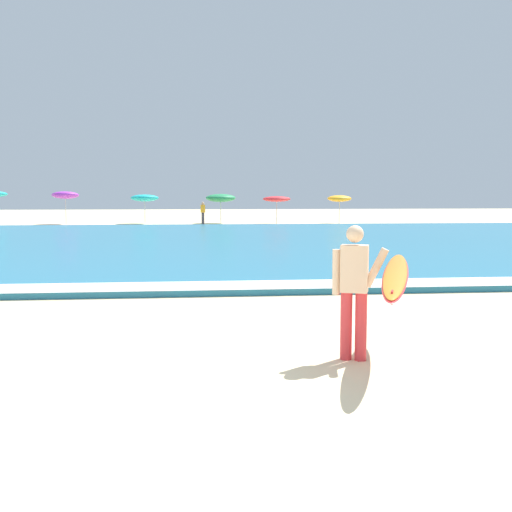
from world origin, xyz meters
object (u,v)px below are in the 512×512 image
surfer_with_board (375,281)px  beach_umbrella_5 (339,199)px  beach_umbrella_1 (65,195)px  beach_umbrella_4 (277,199)px  beach_umbrella_3 (221,198)px  beachgoer_near_row_left (203,212)px  beach_umbrella_2 (145,198)px

surfer_with_board → beach_umbrella_5: bearing=77.2°
beach_umbrella_1 → beach_umbrella_4: (14.91, -1.03, -0.28)m
beach_umbrella_3 → beach_umbrella_1: bearing=-179.3°
beach_umbrella_1 → beach_umbrella_5: (19.49, -0.95, -0.25)m
beach_umbrella_5 → beachgoer_near_row_left: size_ratio=1.30×
beach_umbrella_3 → beach_umbrella_5: 8.60m
surfer_with_board → beach_umbrella_3: 37.37m
beach_umbrella_5 → beach_umbrella_3: bearing=172.8°
beach_umbrella_1 → beachgoer_near_row_left: size_ratio=1.50×
surfer_with_board → beach_umbrella_3: bearing=90.4°
beach_umbrella_2 → beach_umbrella_3: 5.45m
surfer_with_board → beachgoer_near_row_left: surfer_with_board is taller
surfer_with_board → beachgoer_near_row_left: 35.68m
beach_umbrella_4 → beachgoer_near_row_left: beach_umbrella_4 is taller
beach_umbrella_2 → beach_umbrella_4: (9.39, -1.18, -0.07)m
surfer_with_board → beach_umbrella_1: size_ratio=1.16×
beach_umbrella_1 → beach_umbrella_4: beach_umbrella_1 is taller
beach_umbrella_2 → beach_umbrella_4: size_ratio=1.08×
beach_umbrella_4 → beach_umbrella_3: bearing=163.6°
beach_umbrella_1 → beach_umbrella_2: size_ratio=1.11×
beach_umbrella_3 → beachgoer_near_row_left: beach_umbrella_3 is taller
beach_umbrella_1 → beach_umbrella_5: 19.52m
beach_umbrella_1 → beach_umbrella_2: bearing=1.5°
beach_umbrella_1 → beachgoer_near_row_left: beach_umbrella_1 is taller
beach_umbrella_2 → beach_umbrella_1: bearing=-178.5°
beach_umbrella_4 → beachgoer_near_row_left: size_ratio=1.26×
beach_umbrella_5 → beach_umbrella_4: bearing=-179.0°
beach_umbrella_4 → beach_umbrella_2: bearing=172.9°
surfer_with_board → beach_umbrella_4: 36.39m
beach_umbrella_1 → beach_umbrella_5: beach_umbrella_1 is taller
surfer_with_board → beach_umbrella_5: beach_umbrella_5 is taller
surfer_with_board → beach_umbrella_2: bearing=98.7°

